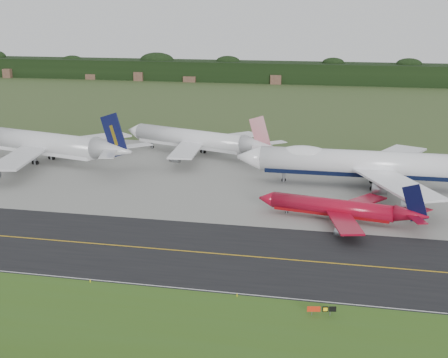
% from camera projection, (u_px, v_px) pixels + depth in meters
% --- Properties ---
extents(ground, '(600.00, 600.00, 0.00)m').
position_uv_depth(ground, '(264.00, 249.00, 116.38)').
color(ground, '#344E24').
rests_on(ground, ground).
extents(grass_verge, '(400.00, 30.00, 0.01)m').
position_uv_depth(grass_verge, '(225.00, 344.00, 83.39)').
color(grass_verge, '#3B5F1C').
rests_on(grass_verge, ground).
extents(taxiway, '(400.00, 32.00, 0.02)m').
position_uv_depth(taxiway, '(261.00, 257.00, 112.61)').
color(taxiway, black).
rests_on(taxiway, ground).
extents(apron, '(400.00, 78.00, 0.01)m').
position_uv_depth(apron, '(293.00, 179.00, 164.46)').
color(apron, gray).
rests_on(apron, ground).
extents(taxiway_centreline, '(400.00, 0.40, 0.00)m').
position_uv_depth(taxiway_centreline, '(261.00, 257.00, 112.61)').
color(taxiway_centreline, gold).
rests_on(taxiway_centreline, taxiway).
extents(taxiway_edge_line, '(400.00, 0.25, 0.00)m').
position_uv_depth(taxiway_edge_line, '(245.00, 294.00, 97.99)').
color(taxiway_edge_line, silver).
rests_on(taxiway_edge_line, taxiway).
extents(horizon_treeline, '(700.00, 25.00, 12.00)m').
position_uv_depth(horizon_treeline, '(333.00, 74.00, 373.01)').
color(horizon_treeline, black).
rests_on(horizon_treeline, ground).
extents(jet_ba_747, '(69.07, 57.43, 17.42)m').
position_uv_depth(jet_ba_747, '(369.00, 164.00, 155.71)').
color(jet_ba_747, white).
rests_on(jet_ba_747, ground).
extents(jet_red_737, '(36.08, 29.02, 9.78)m').
position_uv_depth(jet_red_737, '(341.00, 208.00, 131.44)').
color(jet_red_737, maroon).
rests_on(jet_red_737, ground).
extents(jet_navy_gold, '(63.46, 54.14, 16.59)m').
position_uv_depth(jet_navy_gold, '(42.00, 144.00, 181.43)').
color(jet_navy_gold, silver).
rests_on(jet_navy_gold, ground).
extents(jet_star_tail, '(52.01, 42.23, 14.14)m').
position_uv_depth(jet_star_tail, '(197.00, 140.00, 190.46)').
color(jet_star_tail, white).
rests_on(jet_star_tail, ground).
extents(taxiway_sign, '(4.19, 1.05, 1.42)m').
position_uv_depth(taxiway_sign, '(322.00, 309.00, 91.03)').
color(taxiway_sign, slate).
rests_on(taxiway_sign, ground).
extents(edge_marker_left, '(0.16, 0.16, 0.50)m').
position_uv_depth(edge_marker_left, '(90.00, 281.00, 102.25)').
color(edge_marker_left, yellow).
rests_on(edge_marker_left, ground).
extents(edge_marker_center, '(0.16, 0.16, 0.50)m').
position_uv_depth(edge_marker_center, '(237.00, 295.00, 97.23)').
color(edge_marker_center, yellow).
rests_on(edge_marker_center, ground).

